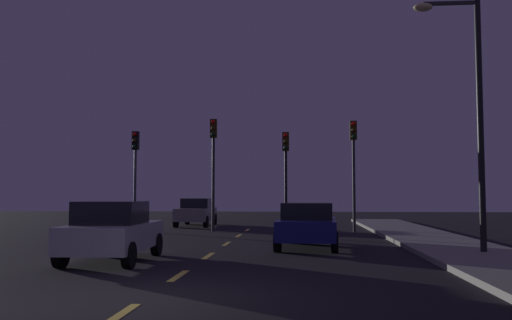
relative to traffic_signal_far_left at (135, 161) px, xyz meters
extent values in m
plane|color=black|center=(5.38, -9.48, -3.40)|extent=(80.00, 80.00, 0.00)
cube|color=gray|center=(12.88, -9.48, -3.33)|extent=(3.00, 40.00, 0.15)
cube|color=#EACC4C|center=(5.38, -17.68, -3.40)|extent=(0.16, 1.60, 0.01)
cube|color=#EACC4C|center=(5.38, -13.88, -3.40)|extent=(0.16, 1.60, 0.01)
cube|color=#EACC4C|center=(5.38, -10.08, -3.40)|extent=(0.16, 1.60, 0.01)
cube|color=#EACC4C|center=(5.38, -6.28, -3.40)|extent=(0.16, 1.60, 0.01)
cube|color=#EACC4C|center=(5.38, -2.48, -3.40)|extent=(0.16, 1.60, 0.01)
cube|color=#EACC4C|center=(5.38, 1.32, -3.40)|extent=(0.16, 1.60, 0.01)
cylinder|color=#4C4C51|center=(0.00, 0.02, -0.98)|extent=(0.14, 0.14, 4.85)
cube|color=black|center=(0.00, 0.02, 1.00)|extent=(0.32, 0.24, 0.90)
sphere|color=red|center=(0.00, -0.14, 1.30)|extent=(0.20, 0.20, 0.20)
sphere|color=#3F2D0C|center=(0.00, -0.14, 1.00)|extent=(0.20, 0.20, 0.20)
sphere|color=#0C3319|center=(0.00, -0.14, 0.70)|extent=(0.20, 0.20, 0.20)
cylinder|color=#2D2D30|center=(3.85, 0.02, -0.70)|extent=(0.14, 0.14, 5.41)
cube|color=#382D0C|center=(3.85, 0.02, 1.56)|extent=(0.32, 0.24, 0.90)
sphere|color=red|center=(3.85, -0.14, 1.86)|extent=(0.20, 0.20, 0.20)
sphere|color=#3F2D0C|center=(3.85, -0.14, 1.56)|extent=(0.20, 0.20, 0.20)
sphere|color=#0C3319|center=(3.85, -0.14, 1.26)|extent=(0.20, 0.20, 0.20)
cylinder|color=black|center=(7.34, 0.02, -1.03)|extent=(0.14, 0.14, 4.74)
cube|color=#382D0C|center=(7.34, 0.02, 0.89)|extent=(0.32, 0.24, 0.90)
sphere|color=red|center=(7.34, -0.14, 1.19)|extent=(0.20, 0.20, 0.20)
sphere|color=#3F2D0C|center=(7.34, -0.14, 0.89)|extent=(0.20, 0.20, 0.20)
sphere|color=#0C3319|center=(7.34, -0.14, 0.59)|extent=(0.20, 0.20, 0.20)
cylinder|color=#2D2D30|center=(10.54, 0.02, -0.78)|extent=(0.14, 0.14, 5.25)
cube|color=#382D0C|center=(10.54, 0.02, 1.40)|extent=(0.32, 0.24, 0.90)
sphere|color=red|center=(10.54, -0.14, 1.70)|extent=(0.20, 0.20, 0.20)
sphere|color=#3F2D0C|center=(10.54, -0.14, 1.40)|extent=(0.20, 0.20, 0.20)
sphere|color=#0C3319|center=(10.54, -0.14, 1.10)|extent=(0.20, 0.20, 0.20)
cube|color=navy|center=(8.26, -7.37, -2.77)|extent=(2.06, 4.42, 0.63)
cube|color=black|center=(8.25, -7.59, -2.18)|extent=(1.72, 2.03, 0.54)
cylinder|color=black|center=(7.48, -5.72, -3.08)|extent=(0.25, 0.65, 0.64)
cylinder|color=black|center=(9.20, -5.80, -3.08)|extent=(0.25, 0.65, 0.64)
cylinder|color=black|center=(7.32, -8.94, -3.08)|extent=(0.25, 0.65, 0.64)
cylinder|color=black|center=(9.04, -9.03, -3.08)|extent=(0.25, 0.65, 0.64)
cube|color=silver|center=(3.07, -11.52, -2.75)|extent=(1.89, 3.91, 0.67)
cube|color=black|center=(3.08, -11.71, -2.11)|extent=(1.61, 1.78, 0.59)
cylinder|color=black|center=(2.21, -10.17, -3.08)|extent=(0.24, 0.65, 0.64)
cylinder|color=black|center=(3.86, -10.12, -3.08)|extent=(0.24, 0.65, 0.64)
cylinder|color=black|center=(2.29, -12.92, -3.08)|extent=(0.24, 0.65, 0.64)
cylinder|color=black|center=(3.94, -12.87, -3.08)|extent=(0.24, 0.65, 0.64)
cube|color=gray|center=(2.17, 4.43, -2.74)|extent=(1.78, 4.21, 0.69)
cube|color=black|center=(2.16, 4.64, -2.12)|extent=(1.55, 1.90, 0.54)
cylinder|color=black|center=(2.99, 2.89, -3.08)|extent=(0.23, 0.64, 0.64)
cylinder|color=black|center=(1.37, 2.87, -3.08)|extent=(0.23, 0.64, 0.64)
cylinder|color=black|center=(2.96, 5.98, -3.08)|extent=(0.23, 0.64, 0.64)
cylinder|color=black|center=(1.34, 5.96, -3.08)|extent=(0.23, 0.64, 0.64)
cylinder|color=black|center=(13.18, -9.69, 0.32)|extent=(0.18, 0.18, 7.45)
cube|color=#2D2D30|center=(12.41, -9.69, 3.95)|extent=(1.54, 0.10, 0.10)
ellipsoid|color=#F2D88C|center=(11.64, -9.69, 3.85)|extent=(0.56, 0.36, 0.24)
camera|label=1|loc=(8.01, -25.37, -1.65)|focal=37.46mm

